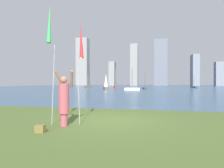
{
  "coord_description": "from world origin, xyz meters",
  "views": [
    {
      "loc": [
        1.6,
        -7.78,
        1.57
      ],
      "look_at": [
        -1.3,
        6.69,
        1.46
      ],
      "focal_mm": 30.65,
      "sensor_mm": 36.0,
      "label": 1
    }
  ],
  "objects_px": {
    "sailboat_7": "(194,87)",
    "sailboat_6": "(106,82)",
    "sailboat_1": "(115,87)",
    "sailboat_5": "(132,89)",
    "kite_flag_left": "(50,27)",
    "kite_flag_right": "(81,43)",
    "sailboat_3": "(88,87)",
    "person": "(64,99)",
    "bag": "(40,129)",
    "sailboat_8": "(145,88)"
  },
  "relations": [
    {
      "from": "bag",
      "to": "sailboat_7",
      "type": "relative_size",
      "value": 0.09
    },
    {
      "from": "kite_flag_left",
      "to": "sailboat_3",
      "type": "bearing_deg",
      "value": 107.03
    },
    {
      "from": "sailboat_5",
      "to": "sailboat_7",
      "type": "distance_m",
      "value": 26.32
    },
    {
      "from": "kite_flag_left",
      "to": "sailboat_7",
      "type": "distance_m",
      "value": 55.67
    },
    {
      "from": "sailboat_5",
      "to": "sailboat_3",
      "type": "bearing_deg",
      "value": 132.17
    },
    {
      "from": "person",
      "to": "sailboat_5",
      "type": "xyz_separation_m",
      "value": [
        -0.54,
        32.29,
        -0.68
      ]
    },
    {
      "from": "kite_flag_right",
      "to": "sailboat_8",
      "type": "bearing_deg",
      "value": 88.14
    },
    {
      "from": "sailboat_3",
      "to": "sailboat_5",
      "type": "bearing_deg",
      "value": -47.83
    },
    {
      "from": "sailboat_1",
      "to": "sailboat_5",
      "type": "height_order",
      "value": "sailboat_1"
    },
    {
      "from": "bag",
      "to": "sailboat_6",
      "type": "bearing_deg",
      "value": 100.11
    },
    {
      "from": "kite_flag_left",
      "to": "bag",
      "type": "bearing_deg",
      "value": -79.12
    },
    {
      "from": "kite_flag_right",
      "to": "sailboat_3",
      "type": "height_order",
      "value": "kite_flag_right"
    },
    {
      "from": "kite_flag_left",
      "to": "kite_flag_right",
      "type": "height_order",
      "value": "kite_flag_left"
    },
    {
      "from": "sailboat_1",
      "to": "sailboat_8",
      "type": "bearing_deg",
      "value": -35.65
    },
    {
      "from": "bag",
      "to": "kite_flag_right",
      "type": "bearing_deg",
      "value": 59.02
    },
    {
      "from": "bag",
      "to": "sailboat_1",
      "type": "relative_size",
      "value": 0.06
    },
    {
      "from": "bag",
      "to": "sailboat_5",
      "type": "bearing_deg",
      "value": 90.36
    },
    {
      "from": "sailboat_3",
      "to": "sailboat_6",
      "type": "bearing_deg",
      "value": -54.75
    },
    {
      "from": "kite_flag_left",
      "to": "sailboat_8",
      "type": "relative_size",
      "value": 0.98
    },
    {
      "from": "sailboat_1",
      "to": "sailboat_6",
      "type": "xyz_separation_m",
      "value": [
        -0.49,
        -9.58,
        1.26
      ]
    },
    {
      "from": "person",
      "to": "kite_flag_right",
      "type": "height_order",
      "value": "kite_flag_right"
    },
    {
      "from": "person",
      "to": "sailboat_7",
      "type": "relative_size",
      "value": 0.58
    },
    {
      "from": "sailboat_3",
      "to": "sailboat_6",
      "type": "relative_size",
      "value": 0.82
    },
    {
      "from": "kite_flag_left",
      "to": "kite_flag_right",
      "type": "bearing_deg",
      "value": 26.58
    },
    {
      "from": "sailboat_1",
      "to": "sailboat_3",
      "type": "distance_m",
      "value": 9.16
    },
    {
      "from": "bag",
      "to": "sailboat_8",
      "type": "xyz_separation_m",
      "value": [
        2.13,
        41.46,
        0.14
      ]
    },
    {
      "from": "kite_flag_left",
      "to": "sailboat_5",
      "type": "distance_m",
      "value": 32.56
    },
    {
      "from": "sailboat_7",
      "to": "sailboat_6",
      "type": "bearing_deg",
      "value": -144.51
    },
    {
      "from": "sailboat_1",
      "to": "sailboat_5",
      "type": "relative_size",
      "value": 1.13
    },
    {
      "from": "kite_flag_right",
      "to": "sailboat_8",
      "type": "height_order",
      "value": "sailboat_8"
    },
    {
      "from": "kite_flag_left",
      "to": "bag",
      "type": "relative_size",
      "value": 14.48
    },
    {
      "from": "person",
      "to": "bag",
      "type": "bearing_deg",
      "value": -100.78
    },
    {
      "from": "sailboat_6",
      "to": "sailboat_8",
      "type": "bearing_deg",
      "value": 21.83
    },
    {
      "from": "kite_flag_right",
      "to": "sailboat_8",
      "type": "distance_m",
      "value": 40.19
    },
    {
      "from": "sailboat_1",
      "to": "sailboat_6",
      "type": "height_order",
      "value": "sailboat_1"
    },
    {
      "from": "sailboat_1",
      "to": "sailboat_5",
      "type": "distance_m",
      "value": 15.44
    },
    {
      "from": "bag",
      "to": "sailboat_5",
      "type": "relative_size",
      "value": 0.07
    },
    {
      "from": "sailboat_5",
      "to": "person",
      "type": "bearing_deg",
      "value": -89.04
    },
    {
      "from": "kite_flag_left",
      "to": "bag",
      "type": "height_order",
      "value": "kite_flag_left"
    },
    {
      "from": "sailboat_3",
      "to": "sailboat_7",
      "type": "relative_size",
      "value": 1.06
    },
    {
      "from": "sailboat_8",
      "to": "bag",
      "type": "bearing_deg",
      "value": -92.94
    },
    {
      "from": "bag",
      "to": "sailboat_7",
      "type": "distance_m",
      "value": 56.37
    },
    {
      "from": "person",
      "to": "kite_flag_left",
      "type": "xyz_separation_m",
      "value": [
        -0.5,
        -0.11,
        2.58
      ]
    },
    {
      "from": "sailboat_8",
      "to": "sailboat_1",
      "type": "bearing_deg",
      "value": 144.35
    },
    {
      "from": "sailboat_8",
      "to": "sailboat_5",
      "type": "bearing_deg",
      "value": -106.0
    },
    {
      "from": "person",
      "to": "sailboat_8",
      "type": "bearing_deg",
      "value": 95.13
    },
    {
      "from": "sailboat_7",
      "to": "sailboat_8",
      "type": "xyz_separation_m",
      "value": [
        -13.8,
        -12.62,
        0.0
      ]
    },
    {
      "from": "sailboat_1",
      "to": "sailboat_8",
      "type": "xyz_separation_m",
      "value": [
        8.4,
        -6.02,
        -0.11
      ]
    },
    {
      "from": "kite_flag_right",
      "to": "sailboat_1",
      "type": "xyz_separation_m",
      "value": [
        -7.1,
        46.09,
        -2.69
      ]
    },
    {
      "from": "kite_flag_left",
      "to": "sailboat_3",
      "type": "xyz_separation_m",
      "value": [
        -14.97,
        48.88,
        -3.29
      ]
    }
  ]
}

